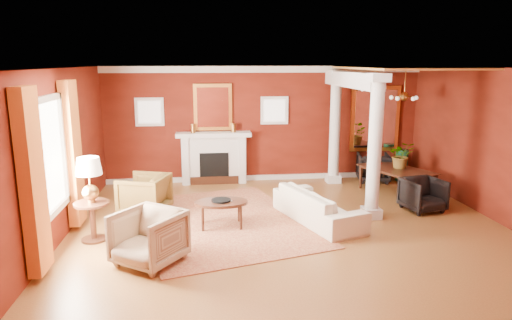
{
  "coord_description": "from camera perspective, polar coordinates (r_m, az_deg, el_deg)",
  "views": [
    {
      "loc": [
        -1.53,
        -7.93,
        3.02
      ],
      "look_at": [
        -0.55,
        0.62,
        1.15
      ],
      "focal_mm": 32.0,
      "sensor_mm": 36.0,
      "label": 1
    }
  ],
  "objects": [
    {
      "name": "ground",
      "position": [
        8.62,
        4.13,
        -8.27
      ],
      "size": [
        8.0,
        8.0,
        0.0
      ],
      "primitive_type": "plane",
      "color": "brown",
      "rests_on": "ground"
    },
    {
      "name": "room_shell",
      "position": [
        8.13,
        4.35,
        5.16
      ],
      "size": [
        8.04,
        7.04,
        2.92
      ],
      "color": "maroon",
      "rests_on": "ground"
    },
    {
      "name": "fireplace",
      "position": [
        11.49,
        -5.28,
        0.29
      ],
      "size": [
        1.85,
        0.42,
        1.29
      ],
      "color": "silver",
      "rests_on": "ground"
    },
    {
      "name": "overmantel_mirror",
      "position": [
        11.44,
        -5.42,
        6.59
      ],
      "size": [
        0.95,
        0.07,
        1.15
      ],
      "color": "gold",
      "rests_on": "fireplace"
    },
    {
      "name": "flank_window_left",
      "position": [
        11.53,
        -13.17,
        5.87
      ],
      "size": [
        0.7,
        0.07,
        0.7
      ],
      "color": "silver",
      "rests_on": "room_shell"
    },
    {
      "name": "flank_window_right",
      "position": [
        11.59,
        2.32,
        6.22
      ],
      "size": [
        0.7,
        0.07,
        0.7
      ],
      "color": "silver",
      "rests_on": "room_shell"
    },
    {
      "name": "left_window",
      "position": [
        7.86,
        -23.91,
        -0.51
      ],
      "size": [
        0.21,
        2.55,
        2.6
      ],
      "color": "white",
      "rests_on": "room_shell"
    },
    {
      "name": "column_front",
      "position": [
        8.98,
        14.64,
        1.65
      ],
      "size": [
        0.36,
        0.36,
        2.8
      ],
      "color": "silver",
      "rests_on": "ground"
    },
    {
      "name": "column_back",
      "position": [
        11.5,
        9.83,
        4.13
      ],
      "size": [
        0.36,
        0.36,
        2.8
      ],
      "color": "silver",
      "rests_on": "ground"
    },
    {
      "name": "header_beam",
      "position": [
        10.35,
        11.8,
        9.8
      ],
      "size": [
        0.3,
        3.2,
        0.32
      ],
      "primitive_type": "cube",
      "color": "silver",
      "rests_on": "column_front"
    },
    {
      "name": "amber_ceiling",
      "position": [
        10.62,
        18.12,
        10.87
      ],
      "size": [
        2.3,
        3.4,
        0.04
      ],
      "primitive_type": "cube",
      "color": "#C5833A",
      "rests_on": "room_shell"
    },
    {
      "name": "dining_mirror",
      "position": [
        12.3,
        14.66,
        5.0
      ],
      "size": [
        1.3,
        0.07,
        1.7
      ],
      "color": "gold",
      "rests_on": "room_shell"
    },
    {
      "name": "chandelier",
      "position": [
        10.72,
        18.04,
        7.54
      ],
      "size": [
        0.6,
        0.62,
        0.75
      ],
      "color": "#A06F32",
      "rests_on": "room_shell"
    },
    {
      "name": "crown_trim",
      "position": [
        11.49,
        1.11,
        11.27
      ],
      "size": [
        8.0,
        0.08,
        0.16
      ],
      "primitive_type": "cube",
      "color": "silver",
      "rests_on": "room_shell"
    },
    {
      "name": "base_trim",
      "position": [
        11.86,
        1.06,
        -2.18
      ],
      "size": [
        8.0,
        0.08,
        0.12
      ],
      "primitive_type": "cube",
      "color": "silver",
      "rests_on": "ground"
    },
    {
      "name": "rug",
      "position": [
        8.87,
        -4.43,
        -7.62
      ],
      "size": [
        3.96,
        4.67,
        0.02
      ],
      "primitive_type": "cube",
      "rotation": [
        0.0,
        0.0,
        0.27
      ],
      "color": "maroon",
      "rests_on": "ground"
    },
    {
      "name": "sofa",
      "position": [
        8.82,
        7.8,
        -5.02
      ],
      "size": [
        1.29,
        2.22,
        0.83
      ],
      "primitive_type": "imported",
      "rotation": [
        0.0,
        0.0,
        1.9
      ],
      "color": "white",
      "rests_on": "ground"
    },
    {
      "name": "armchair_leopard",
      "position": [
        9.42,
        -13.79,
        -3.97
      ],
      "size": [
        1.03,
        1.07,
        0.88
      ],
      "primitive_type": "imported",
      "rotation": [
        0.0,
        0.0,
        -1.89
      ],
      "color": "black",
      "rests_on": "ground"
    },
    {
      "name": "armchair_stripe",
      "position": [
        7.13,
        -13.28,
        -9.13
      ],
      "size": [
        1.21,
        1.2,
        0.92
      ],
      "primitive_type": "imported",
      "rotation": [
        0.0,
        0.0,
        -0.63
      ],
      "color": "tan",
      "rests_on": "ground"
    },
    {
      "name": "coffee_table",
      "position": [
        8.45,
        -4.38,
        -5.46
      ],
      "size": [
        0.98,
        0.98,
        0.5
      ],
      "rotation": [
        0.0,
        0.0,
        -0.42
      ],
      "color": "black",
      "rests_on": "ground"
    },
    {
      "name": "coffee_book",
      "position": [
        8.39,
        -4.36,
        -4.45
      ],
      "size": [
        0.15,
        0.1,
        0.23
      ],
      "primitive_type": "imported",
      "rotation": [
        0.0,
        0.0,
        0.52
      ],
      "color": "black",
      "rests_on": "coffee_table"
    },
    {
      "name": "side_table",
      "position": [
        8.14,
        -20.03,
        -3.02
      ],
      "size": [
        0.58,
        0.58,
        1.46
      ],
      "rotation": [
        0.0,
        0.0,
        -0.34
      ],
      "color": "black",
      "rests_on": "ground"
    },
    {
      "name": "dining_table",
      "position": [
        11.03,
        17.3,
        -1.66
      ],
      "size": [
        1.23,
        1.78,
        0.94
      ],
      "primitive_type": "imported",
      "rotation": [
        0.0,
        0.0,
        1.99
      ],
      "color": "black",
      "rests_on": "ground"
    },
    {
      "name": "dining_chair_near",
      "position": [
        9.96,
        20.17,
        -3.91
      ],
      "size": [
        0.85,
        0.82,
        0.75
      ],
      "primitive_type": "imported",
      "rotation": [
        0.0,
        0.0,
        0.21
      ],
      "color": "black",
      "rests_on": "ground"
    },
    {
      "name": "dining_chair_far",
      "position": [
        12.02,
        14.43,
        -0.74
      ],
      "size": [
        0.9,
        0.86,
        0.79
      ],
      "primitive_type": "imported",
      "rotation": [
        0.0,
        0.0,
        2.94
      ],
      "color": "black",
      "rests_on": "ground"
    },
    {
      "name": "green_urn",
      "position": [
        12.33,
        17.7,
        -0.96
      ],
      "size": [
        0.34,
        0.34,
        0.82
      ],
      "color": "#143E22",
      "rests_on": "ground"
    },
    {
      "name": "potted_plant",
      "position": [
        10.95,
        17.8,
        2.03
      ],
      "size": [
        0.66,
        0.71,
        0.49
      ],
      "primitive_type": "imported",
      "rotation": [
        0.0,
        0.0,
        -0.17
      ],
      "color": "#26591E",
      "rests_on": "dining_table"
    }
  ]
}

